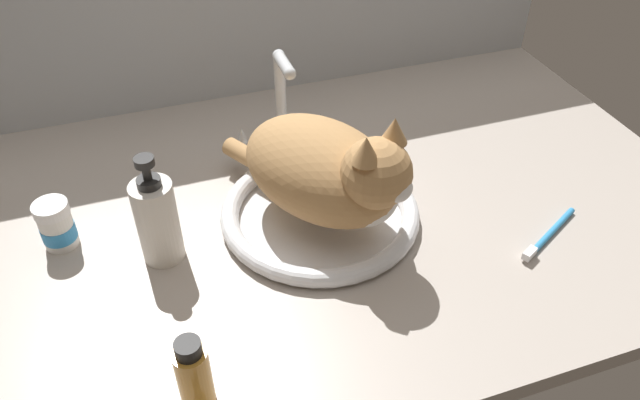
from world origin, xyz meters
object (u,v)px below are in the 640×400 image
(toothbrush, at_px, (548,235))
(cat, at_px, (330,171))
(faucet, at_px, (282,115))
(amber_bottle, at_px, (194,375))
(sink_basin, at_px, (320,213))
(pill_bottle, at_px, (57,226))
(soap_pump_bottle, at_px, (157,220))

(toothbrush, bearing_deg, cat, 155.70)
(faucet, height_order, amber_bottle, faucet)
(cat, relative_size, amber_bottle, 3.21)
(sink_basin, height_order, amber_bottle, amber_bottle)
(faucet, relative_size, pill_bottle, 2.49)
(faucet, height_order, soap_pump_bottle, faucet)
(pill_bottle, bearing_deg, soap_pump_bottle, -27.52)
(faucet, bearing_deg, soap_pump_bottle, -139.86)
(sink_basin, xyz_separation_m, cat, (0.01, -0.02, 0.09))
(amber_bottle, relative_size, toothbrush, 0.77)
(toothbrush, bearing_deg, soap_pump_bottle, 164.71)
(cat, distance_m, pill_bottle, 0.42)
(faucet, bearing_deg, toothbrush, -48.72)
(faucet, relative_size, toothbrush, 1.37)
(cat, bearing_deg, sink_basin, 119.32)
(soap_pump_bottle, height_order, pill_bottle, soap_pump_bottle)
(pill_bottle, bearing_deg, cat, -12.70)
(sink_basin, height_order, cat, cat)
(faucet, xyz_separation_m, toothbrush, (0.32, -0.37, -0.07))
(cat, bearing_deg, pill_bottle, 167.30)
(amber_bottle, distance_m, pill_bottle, 0.37)
(faucet, distance_m, toothbrush, 0.49)
(sink_basin, distance_m, faucet, 0.22)
(soap_pump_bottle, xyz_separation_m, pill_bottle, (-0.15, 0.08, -0.03))
(soap_pump_bottle, bearing_deg, sink_basin, 0.40)
(cat, relative_size, soap_pump_bottle, 1.95)
(faucet, xyz_separation_m, cat, (0.01, -0.23, 0.03))
(amber_bottle, height_order, pill_bottle, amber_bottle)
(cat, bearing_deg, amber_bottle, -135.66)
(amber_bottle, xyz_separation_m, toothbrush, (0.57, 0.11, -0.05))
(faucet, distance_m, soap_pump_bottle, 0.33)
(sink_basin, distance_m, toothbrush, 0.36)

